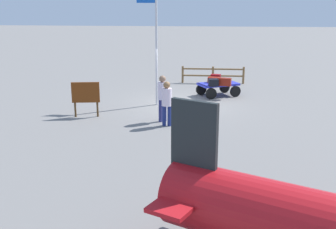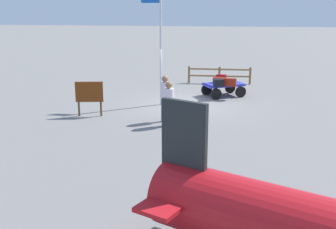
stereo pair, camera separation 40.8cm
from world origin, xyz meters
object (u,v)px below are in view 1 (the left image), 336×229
object	(u,v)px
suitcase_maroon	(224,82)
signboard	(86,94)
suitcase_tan	(216,77)
luggage_cart	(218,87)
suitcase_navy	(213,80)
flagpole	(154,38)
suitcase_olive	(213,82)
worker_lead	(167,100)
worker_trailing	(163,94)

from	to	relation	value
suitcase_maroon	signboard	xyz separation A→B (m)	(5.64, 3.78, 0.10)
suitcase_tan	luggage_cart	bearing A→B (deg)	99.24
suitcase_maroon	signboard	distance (m)	6.79
suitcase_navy	flagpole	distance (m)	4.10
luggage_cart	suitcase_olive	size ratio (longest dim) A/B	4.38
suitcase_navy	worker_lead	world-z (taller)	worker_lead
worker_lead	flagpole	size ratio (longest dim) A/B	0.33
suitcase_navy	signboard	world-z (taller)	signboard
suitcase_olive	signboard	bearing A→B (deg)	35.48
suitcase_maroon	worker_trailing	world-z (taller)	worker_trailing
suitcase_navy	flagpole	size ratio (longest dim) A/B	0.11
suitcase_maroon	worker_trailing	distance (m)	4.85
worker_trailing	signboard	xyz separation A→B (m)	(3.13, -0.37, -0.16)
worker_trailing	flagpole	world-z (taller)	flagpole
worker_trailing	worker_lead	bearing A→B (deg)	110.70
suitcase_maroon	signboard	bearing A→B (deg)	33.79
worker_lead	signboard	size ratio (longest dim) A/B	1.19
suitcase_olive	signboard	world-z (taller)	signboard
signboard	flagpole	bearing A→B (deg)	-137.53
worker_lead	signboard	world-z (taller)	worker_lead
suitcase_tan	signboard	distance (m)	7.27
suitcase_navy	suitcase_maroon	world-z (taller)	suitcase_maroon
suitcase_olive	flagpole	world-z (taller)	flagpole
suitcase_maroon	worker_trailing	size ratio (longest dim) A/B	0.37
flagpole	suitcase_maroon	bearing A→B (deg)	-154.60
suitcase_tan	signboard	world-z (taller)	signboard
worker_lead	signboard	xyz separation A→B (m)	(3.35, -0.95, -0.09)
luggage_cart	suitcase_maroon	size ratio (longest dim) A/B	3.32
flagpole	signboard	world-z (taller)	flagpole
worker_lead	flagpole	xyz separation A→B (m)	(0.86, -3.23, 1.99)
signboard	suitcase_tan	bearing A→B (deg)	-136.23
suitcase_navy	suitcase_maroon	distance (m)	0.89
suitcase_olive	suitcase_tan	bearing A→B (deg)	-95.23
worker_lead	worker_trailing	world-z (taller)	worker_trailing
luggage_cart	signboard	world-z (taller)	signboard
suitcase_tan	flagpole	size ratio (longest dim) A/B	0.10
suitcase_tan	worker_lead	xyz separation A→B (m)	(1.90, 5.97, 0.21)
luggage_cart	worker_lead	size ratio (longest dim) A/B	1.30
worker_lead	worker_trailing	bearing A→B (deg)	-69.30
suitcase_navy	luggage_cart	bearing A→B (deg)	151.32
suitcase_olive	worker_trailing	xyz separation A→B (m)	(1.99, 4.02, 0.28)
suitcase_tan	suitcase_olive	xyz separation A→B (m)	(0.13, 1.38, 0.01)
suitcase_navy	suitcase_maroon	size ratio (longest dim) A/B	0.88
suitcase_maroon	worker_lead	bearing A→B (deg)	64.12
suitcase_maroon	suitcase_navy	bearing A→B (deg)	-54.42
suitcase_olive	worker_trailing	bearing A→B (deg)	63.67
flagpole	worker_lead	bearing A→B (deg)	104.91
worker_lead	signboard	bearing A→B (deg)	-15.80
suitcase_olive	worker_lead	bearing A→B (deg)	68.95
luggage_cart	worker_trailing	distance (m)	5.27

